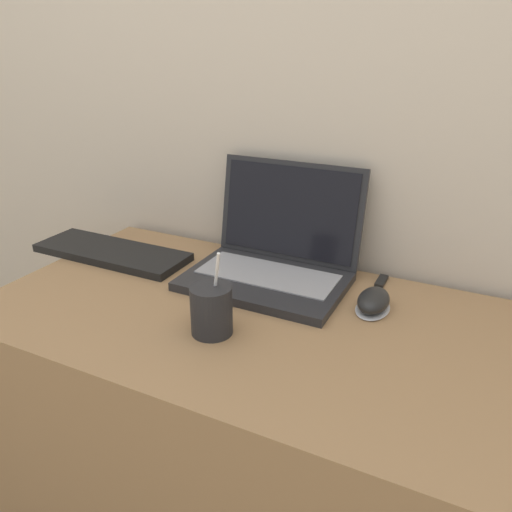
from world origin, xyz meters
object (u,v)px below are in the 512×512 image
at_px(usb_stick, 381,281).
at_px(computer_mouse, 373,302).
at_px(laptop, 274,254).
at_px(drink_cup, 211,309).
at_px(external_keyboard, 112,252).

bearing_deg(usb_stick, computer_mouse, -84.28).
bearing_deg(usb_stick, laptop, -161.02).
bearing_deg(usb_stick, drink_cup, -123.96).
height_order(drink_cup, computer_mouse, drink_cup).
height_order(laptop, usb_stick, laptop).
bearing_deg(drink_cup, laptop, 89.17).
distance_m(drink_cup, external_keyboard, 0.47).
distance_m(laptop, usb_stick, 0.26).
bearing_deg(laptop, drink_cup, -90.83).
relative_size(computer_mouse, usb_stick, 1.82).
distance_m(drink_cup, usb_stick, 0.44).
bearing_deg(external_keyboard, laptop, 9.83).
distance_m(laptop, computer_mouse, 0.26).
height_order(laptop, external_keyboard, laptop).
height_order(drink_cup, usb_stick, drink_cup).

